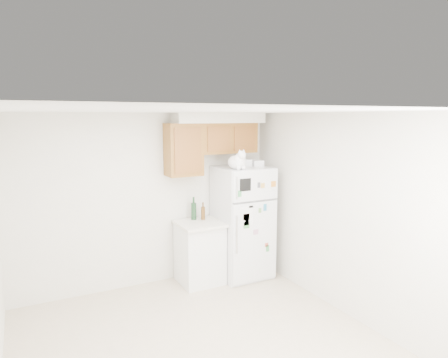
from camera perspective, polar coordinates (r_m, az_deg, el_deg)
ground_plane at (r=4.58m, az=-2.50°, el=-23.46°), size 3.80×4.00×0.01m
room_shell at (r=4.21m, az=-2.56°, el=-1.67°), size 3.84×4.04×2.52m
refrigerator at (r=6.13m, az=2.68°, el=-6.16°), size 0.76×0.78×1.70m
base_counter at (r=6.01m, az=-3.50°, el=-10.36°), size 0.64×0.64×0.92m
cat at (r=5.69m, az=2.00°, el=2.53°), size 0.29×0.43×0.30m
storage_box_back at (r=6.08m, az=3.09°, el=2.34°), size 0.21×0.18×0.10m
storage_box_front at (r=6.05m, az=4.92°, el=2.24°), size 0.18×0.15×0.09m
bottle_green at (r=5.98m, az=-4.35°, el=-4.19°), size 0.08×0.08×0.34m
bottle_amber at (r=5.98m, az=-3.02°, el=-4.58°), size 0.06×0.06×0.26m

